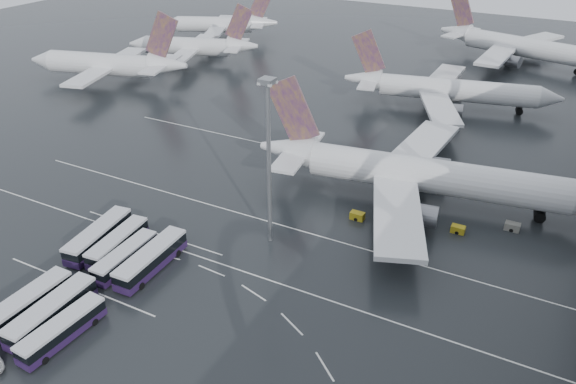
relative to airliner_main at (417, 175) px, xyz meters
The scene contains 23 objects.
ground 33.23m from the airliner_main, 109.88° to the right, with size 420.00×420.00×0.00m, color black.
lane_marking_near 35.10m from the airliner_main, 108.76° to the right, with size 120.00×0.25×0.01m, color white.
lane_marking_mid 22.53m from the airliner_main, 120.62° to the right, with size 120.00×0.25×0.01m, color white.
lane_marking_far 15.35m from the airliner_main, 140.68° to the left, with size 120.00×0.25×0.01m, color white.
bus_bay_line_south 58.82m from the airliner_main, 126.88° to the right, with size 28.00×0.25×0.01m, color white.
bus_bay_line_north 47.08m from the airliner_main, 138.73° to the right, with size 28.00×0.25×0.01m, color white.
airliner_main is the anchor object (origin of this frame).
airliner_gate_b 51.21m from the airliner_main, 98.57° to the left, with size 53.77×47.57×18.78m.
airliner_gate_c 103.11m from the airliner_main, 88.73° to the left, with size 56.82×51.65×20.49m.
jet_remote_west 100.56m from the airliner_main, 165.20° to the left, with size 47.98×38.95×21.09m.
jet_remote_mid 105.33m from the airliner_main, 148.21° to the left, with size 42.25×34.36×18.73m.
jet_remote_far 131.74m from the airliner_main, 139.25° to the left, with size 41.37×33.77×18.78m.
bus_row_near_a 55.07m from the airliner_main, 136.43° to the right, with size 4.96×14.10×3.40m.
bus_row_near_b 52.27m from the airliner_main, 133.73° to the right, with size 4.02×12.63×3.06m.
bus_row_near_c 51.59m from the airliner_main, 129.03° to the right, with size 3.26×12.24×2.99m.
bus_row_near_d 48.20m from the airliner_main, 126.16° to the right, with size 3.78×14.01×3.42m.
bus_row_far_a 65.68m from the airliner_main, 123.57° to the right, with size 3.28×13.50×3.32m.
bus_row_far_b 62.99m from the airliner_main, 120.76° to the right, with size 3.55×13.58×3.32m.
bus_row_far_c 62.65m from the airliner_main, 117.13° to the right, with size 3.29×12.28×3.00m.
floodlight_mast 31.22m from the airliner_main, 125.23° to the right, with size 2.07×2.07×26.99m.
gse_cart_belly_a 12.77m from the airliner_main, 36.28° to the right, with size 2.25×1.33×1.22m, color #AE9517.
gse_cart_belly_c 13.64m from the airliner_main, 121.39° to the right, with size 2.39×1.42×1.31m, color #AE9517.
gse_cart_belly_d 18.11m from the airliner_main, ahead, with size 2.43×1.44×1.33m, color slate.
Camera 1 is at (32.77, -58.41, 50.76)m, focal length 35.00 mm.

